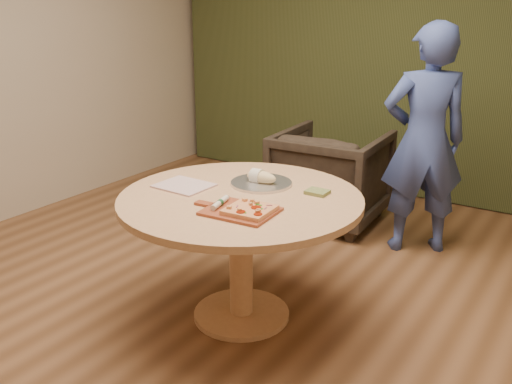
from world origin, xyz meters
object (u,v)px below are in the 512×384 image
(flatbread_pizza, at_px, (250,210))
(cutlery_roll, at_px, (220,203))
(bread_roll, at_px, (260,177))
(person_standing, at_px, (424,141))
(armchair, at_px, (331,172))
(pizza_paddle, at_px, (239,211))
(serving_tray, at_px, (261,183))
(pedestal_table, at_px, (241,220))

(flatbread_pizza, xyz_separation_m, cutlery_roll, (-0.18, -0.01, 0.00))
(bread_roll, bearing_deg, person_standing, 66.43)
(cutlery_roll, height_order, armchair, armchair)
(pizza_paddle, distance_m, bread_roll, 0.47)
(pizza_paddle, distance_m, armchair, 1.94)
(serving_tray, height_order, person_standing, person_standing)
(flatbread_pizza, relative_size, cutlery_roll, 1.18)
(flatbread_pizza, relative_size, bread_roll, 1.21)
(pedestal_table, xyz_separation_m, serving_tray, (-0.01, 0.23, 0.15))
(bread_roll, height_order, armchair, armchair)
(flatbread_pizza, bearing_deg, armchair, 103.48)
(pedestal_table, bearing_deg, cutlery_roll, -84.54)
(armchair, bearing_deg, pizza_paddle, 98.34)
(pizza_paddle, xyz_separation_m, flatbread_pizza, (0.07, 0.00, 0.02))
(serving_tray, bearing_deg, pizza_paddle, -71.45)
(bread_roll, height_order, person_standing, person_standing)
(pizza_paddle, relative_size, cutlery_roll, 2.29)
(serving_tray, bearing_deg, pedestal_table, -86.48)
(cutlery_roll, bearing_deg, person_standing, 61.18)
(bread_roll, distance_m, armchair, 1.49)
(pedestal_table, bearing_deg, person_standing, 70.54)
(pedestal_table, relative_size, armchair, 1.59)
(pizza_paddle, xyz_separation_m, armchair, (-0.38, 1.87, -0.33))
(flatbread_pizza, relative_size, serving_tray, 0.66)
(bread_roll, relative_size, person_standing, 0.12)
(flatbread_pizza, distance_m, bread_roll, 0.50)
(flatbread_pizza, height_order, bread_roll, bread_roll)
(pizza_paddle, relative_size, armchair, 0.54)
(pedestal_table, distance_m, flatbread_pizza, 0.33)
(pedestal_table, distance_m, person_standing, 1.61)
(pizza_paddle, bearing_deg, serving_tray, 104.88)
(pedestal_table, relative_size, flatbread_pizza, 5.75)
(flatbread_pizza, relative_size, person_standing, 0.14)
(pizza_paddle, bearing_deg, pedestal_table, 118.85)
(armchair, bearing_deg, bread_roll, 95.73)
(pizza_paddle, xyz_separation_m, person_standing, (0.40, 1.72, 0.06))
(serving_tray, xyz_separation_m, bread_roll, (-0.01, 0.00, 0.04))
(bread_roll, xyz_separation_m, person_standing, (0.56, 1.27, 0.03))
(pedestal_table, bearing_deg, serving_tray, 93.52)
(pedestal_table, xyz_separation_m, pizza_paddle, (0.14, -0.21, 0.15))
(armchair, height_order, person_standing, person_standing)
(serving_tray, relative_size, person_standing, 0.22)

